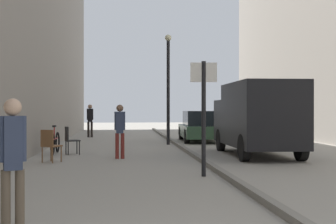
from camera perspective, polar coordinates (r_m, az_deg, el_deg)
name	(u,v)px	position (r m, az deg, el deg)	size (l,w,h in m)	color
ground_plane	(145,157)	(14.79, -2.92, -5.57)	(80.00, 80.00, 0.00)	gray
kerb_strip	(193,154)	(14.94, 3.17, -5.28)	(0.16, 40.00, 0.12)	slate
pedestrian_main_foreground	(90,118)	(25.66, -9.63, -0.77)	(0.36, 0.23, 1.80)	black
pedestrian_mid_block	(120,127)	(14.24, -5.99, -1.92)	(0.33, 0.22, 1.67)	maroon
pedestrian_far_crossing	(13,155)	(5.93, -18.67, -5.11)	(0.31, 0.24, 1.64)	brown
delivery_van	(257,117)	(15.38, 10.96, -0.60)	(2.00, 5.07, 2.37)	black
parked_car	(201,126)	(21.99, 4.09, -1.80)	(1.96, 4.26, 1.45)	#335138
street_sign_post	(204,108)	(10.41, 4.44, 0.50)	(0.60, 0.10, 2.60)	black
lamp_post	(168,82)	(19.90, 0.03, 3.78)	(0.28, 0.28, 4.76)	black
bicycle_leaning	(55,143)	(16.27, -13.80, -3.70)	(0.10, 1.77, 0.98)	black
cafe_chair_near_window	(50,143)	(13.54, -14.44, -3.80)	(0.61, 0.61, 0.94)	brown
cafe_chair_by_doorway	(70,138)	(15.81, -12.04, -3.21)	(0.56, 0.56, 0.94)	black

